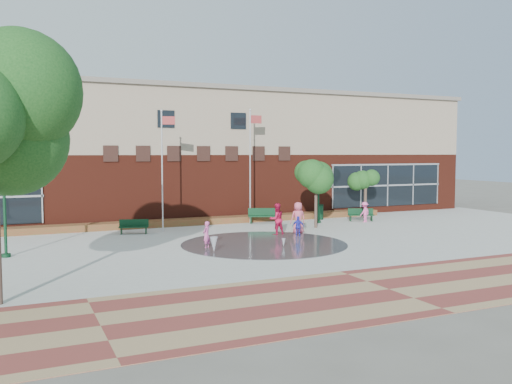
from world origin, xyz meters
name	(u,v)px	position (x,y,z in m)	size (l,w,h in m)	color
ground	(292,254)	(0.00, 0.00, 0.00)	(120.00, 120.00, 0.00)	#666056
plaza_concrete	(256,241)	(0.00, 4.00, 0.00)	(46.00, 18.00, 0.01)	#A8A8A0
paver_band	(389,290)	(0.00, -7.00, 0.00)	(46.00, 6.00, 0.01)	brown
splash_pad	(264,244)	(0.00, 3.00, 0.00)	(8.40, 8.40, 0.01)	#383A3D
library_building	(182,153)	(0.00, 17.48, 4.64)	(44.40, 10.40, 9.20)	#551D12
flower_bed	(208,224)	(0.00, 11.60, 0.00)	(26.00, 1.20, 0.40)	maroon
flagpole_left	(163,164)	(-3.54, 9.36, 3.97)	(0.81, 0.31, 7.14)	silver
flagpole_right	(251,159)	(2.77, 11.00, 4.20)	(0.93, 0.15, 7.52)	silver
lamp_left	(4,201)	(-11.90, 4.56, 2.54)	(0.43, 0.43, 4.09)	#0D321B
lamp_right	(319,188)	(6.82, 9.11, 2.34)	(0.40, 0.40, 3.77)	#0D321B
bench_left	(134,229)	(-5.31, 9.21, 0.27)	(1.72, 0.92, 0.83)	#0D321B
bench_mid	(263,219)	(3.39, 10.36, 0.32)	(2.06, 1.23, 1.00)	#0D321B
bench_right	(361,217)	(9.92, 8.71, 0.28)	(1.77, 1.14, 0.87)	#0D321B
trash_can	(319,212)	(7.76, 10.63, 0.55)	(0.66, 0.66, 1.08)	#0D321B
tree_mid	(316,176)	(5.47, 7.15, 3.21)	(2.61, 2.61, 4.40)	#3F2E26
tree_small_right	(366,177)	(11.23, 10.06, 2.90)	(2.33, 2.33, 3.98)	#3F2E26
water_jet_a	(214,253)	(-3.13, 1.80, 0.00)	(0.37, 0.37, 0.73)	white
water_jet_b	(284,248)	(0.45, 1.71, 0.00)	(0.19, 0.19, 0.43)	white
child_splash	(206,235)	(-3.03, 3.13, 0.66)	(0.48, 0.32, 1.32)	#CD5096
adult_red	(277,219)	(1.98, 5.57, 0.90)	(0.87, 0.68, 1.80)	#BA133D
adult_pink	(298,218)	(3.37, 5.60, 0.91)	(0.89, 0.58, 1.82)	#CE546B
child_blue	(298,227)	(2.77, 4.46, 0.58)	(0.67, 0.28, 1.15)	#2E30C4
person_bench	(365,212)	(9.82, 8.15, 0.69)	(0.89, 0.51, 1.38)	#EF5BA7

